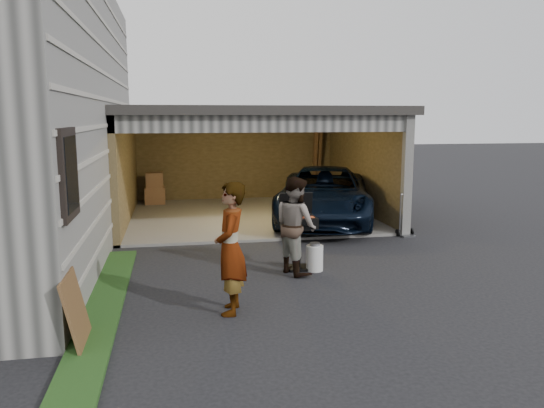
{
  "coord_description": "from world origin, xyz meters",
  "views": [
    {
      "loc": [
        -1.23,
        -7.47,
        2.69
      ],
      "look_at": [
        0.46,
        1.58,
        1.15
      ],
      "focal_mm": 35.0,
      "sensor_mm": 36.0,
      "label": 1
    }
  ],
  "objects": [
    {
      "name": "ground",
      "position": [
        0.0,
        0.0,
        0.0
      ],
      "size": [
        80.0,
        80.0,
        0.0
      ],
      "primitive_type": "plane",
      "color": "black",
      "rests_on": "ground"
    },
    {
      "name": "groundcover_strip",
      "position": [
        -2.25,
        -1.0,
        0.03
      ],
      "size": [
        0.5,
        8.0,
        0.06
      ],
      "primitive_type": "cube",
      "color": "#193814",
      "rests_on": "ground"
    },
    {
      "name": "garage",
      "position": [
        0.76,
        6.79,
        1.87
      ],
      "size": [
        6.8,
        6.3,
        2.9
      ],
      "color": "#605E59",
      "rests_on": "ground"
    },
    {
      "name": "minivan",
      "position": [
        2.47,
        5.2,
        0.68
      ],
      "size": [
        3.61,
        5.31,
        1.35
      ],
      "primitive_type": "imported",
      "rotation": [
        0.0,
        0.0,
        -0.31
      ],
      "color": "black",
      "rests_on": "ground"
    },
    {
      "name": "woman",
      "position": [
        -0.5,
        -0.5,
        0.91
      ],
      "size": [
        0.55,
        0.73,
        1.82
      ],
      "primitive_type": "imported",
      "rotation": [
        0.0,
        0.0,
        -1.75
      ],
      "color": "#C8D6FC",
      "rests_on": "ground"
    },
    {
      "name": "man",
      "position": [
        0.8,
        1.18,
        0.84
      ],
      "size": [
        0.87,
        0.98,
        1.68
      ],
      "primitive_type": "imported",
      "rotation": [
        0.0,
        0.0,
        1.92
      ],
      "color": "#402D19",
      "rests_on": "ground"
    },
    {
      "name": "bbq_grill",
      "position": [
        0.9,
        1.39,
        0.79
      ],
      "size": [
        0.6,
        0.53,
        1.34
      ],
      "color": "black",
      "rests_on": "ground"
    },
    {
      "name": "propane_tank",
      "position": [
        1.16,
        1.23,
        0.22
      ],
      "size": [
        0.3,
        0.3,
        0.45
      ],
      "primitive_type": "cylinder",
      "rotation": [
        0.0,
        0.0,
        0.0
      ],
      "color": "white",
      "rests_on": "ground"
    },
    {
      "name": "plywood_panel",
      "position": [
        -2.4,
        -1.26,
        0.44
      ],
      "size": [
        0.22,
        0.79,
        0.87
      ],
      "primitive_type": "cube",
      "rotation": [
        0.0,
        -0.21,
        0.0
      ],
      "color": "#54391D",
      "rests_on": "ground"
    },
    {
      "name": "hand_truck",
      "position": [
        3.89,
        3.47,
        0.19
      ],
      "size": [
        0.42,
        0.35,
        0.98
      ],
      "rotation": [
        0.0,
        0.0,
        0.18
      ],
      "color": "slate",
      "rests_on": "ground"
    }
  ]
}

